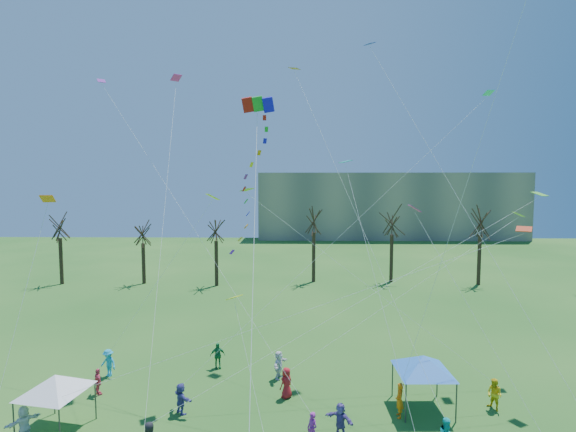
{
  "coord_description": "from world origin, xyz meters",
  "views": [
    {
      "loc": [
        0.27,
        -12.8,
        12.4
      ],
      "look_at": [
        -0.08,
        5.0,
        11.0
      ],
      "focal_mm": 25.0,
      "sensor_mm": 36.0,
      "label": 1
    }
  ],
  "objects_px": {
    "big_box_kite": "(256,186)",
    "canopy_tent_white": "(55,383)",
    "canopy_tent_blue": "(423,364)",
    "distant_building": "(388,205)"
  },
  "relations": [
    {
      "from": "big_box_kite",
      "to": "canopy_tent_white",
      "type": "relative_size",
      "value": 4.57
    },
    {
      "from": "canopy_tent_white",
      "to": "canopy_tent_blue",
      "type": "xyz_separation_m",
      "value": [
        19.06,
        2.36,
        0.11
      ]
    },
    {
      "from": "big_box_kite",
      "to": "distant_building",
      "type": "bearing_deg",
      "value": 72.55
    },
    {
      "from": "canopy_tent_white",
      "to": "canopy_tent_blue",
      "type": "relative_size",
      "value": 0.94
    },
    {
      "from": "canopy_tent_white",
      "to": "canopy_tent_blue",
      "type": "bearing_deg",
      "value": 7.05
    },
    {
      "from": "distant_building",
      "to": "canopy_tent_white",
      "type": "xyz_separation_m",
      "value": [
        -33.77,
        -75.7,
        -5.03
      ]
    },
    {
      "from": "distant_building",
      "to": "canopy_tent_white",
      "type": "height_order",
      "value": "distant_building"
    },
    {
      "from": "distant_building",
      "to": "big_box_kite",
      "type": "relative_size",
      "value": 3.43
    },
    {
      "from": "big_box_kite",
      "to": "canopy_tent_blue",
      "type": "height_order",
      "value": "big_box_kite"
    },
    {
      "from": "distant_building",
      "to": "big_box_kite",
      "type": "bearing_deg",
      "value": -107.45
    }
  ]
}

